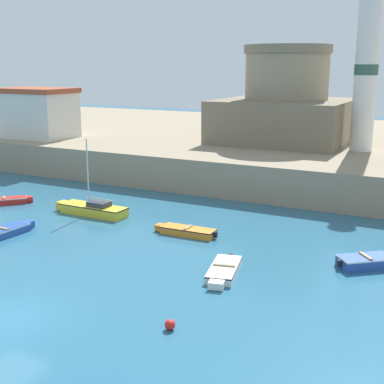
{
  "coord_description": "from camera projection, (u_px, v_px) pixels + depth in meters",
  "views": [
    {
      "loc": [
        16.58,
        -14.81,
        10.54
      ],
      "look_at": [
        0.12,
        16.73,
        2.0
      ],
      "focal_mm": 50.0,
      "sensor_mm": 36.0,
      "label": 1
    }
  ],
  "objects": [
    {
      "name": "ground_plane",
      "position": [
        8.0,
        319.0,
        22.69
      ],
      "size": [
        200.0,
        200.0,
        0.0
      ],
      "primitive_type": "plane",
      "color": "#28607F"
    },
    {
      "name": "quay_seawall",
      "position": [
        300.0,
        148.0,
        59.42
      ],
      "size": [
        120.0,
        40.0,
        2.95
      ],
      "primitive_type": "cube",
      "color": "gray",
      "rests_on": "ground"
    },
    {
      "name": "sailboat_yellow_0",
      "position": [
        93.0,
        209.0,
        38.3
      ],
      "size": [
        5.79,
        1.59,
        5.45
      ],
      "color": "yellow",
      "rests_on": "ground"
    },
    {
      "name": "dinghy_orange_1",
      "position": [
        187.0,
        231.0,
        33.8
      ],
      "size": [
        4.26,
        1.27,
        0.55
      ],
      "color": "orange",
      "rests_on": "ground"
    },
    {
      "name": "dinghy_blue_2",
      "position": [
        368.0,
        261.0,
        28.42
      ],
      "size": [
        3.3,
        3.0,
        0.67
      ],
      "color": "#284C9E",
      "rests_on": "ground"
    },
    {
      "name": "dinghy_blue_5",
      "position": [
        4.0,
        231.0,
        33.63
      ],
      "size": [
        1.57,
        4.2,
        0.57
      ],
      "color": "#284C9E",
      "rests_on": "ground"
    },
    {
      "name": "dinghy_white_8",
      "position": [
        224.0,
        270.0,
        27.41
      ],
      "size": [
        2.11,
        4.18,
        0.5
      ],
      "color": "white",
      "rests_on": "ground"
    },
    {
      "name": "dinghy_red_9",
      "position": [
        6.0,
        201.0,
        41.24
      ],
      "size": [
        3.13,
        3.3,
        0.56
      ],
      "color": "red",
      "rests_on": "ground"
    },
    {
      "name": "mooring_buoy",
      "position": [
        170.0,
        325.0,
        21.72
      ],
      "size": [
        0.44,
        0.44,
        0.44
      ],
      "primitive_type": "sphere",
      "color": "red",
      "rests_on": "ground"
    },
    {
      "name": "fortress",
      "position": [
        286.0,
        107.0,
        53.27
      ],
      "size": [
        12.56,
        12.56,
        9.41
      ],
      "color": "#796C57",
      "rests_on": "quay_seawall"
    },
    {
      "name": "lighthouse",
      "position": [
        366.0,
        68.0,
        46.37
      ],
      "size": [
        2.02,
        2.02,
        14.92
      ],
      "color": "silver",
      "rests_on": "quay_seawall"
    },
    {
      "name": "harbor_shed_near_wharf",
      "position": [
        38.0,
        113.0,
        56.17
      ],
      "size": [
        7.71,
        5.28,
        5.16
      ],
      "color": "silver",
      "rests_on": "quay_seawall"
    }
  ]
}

